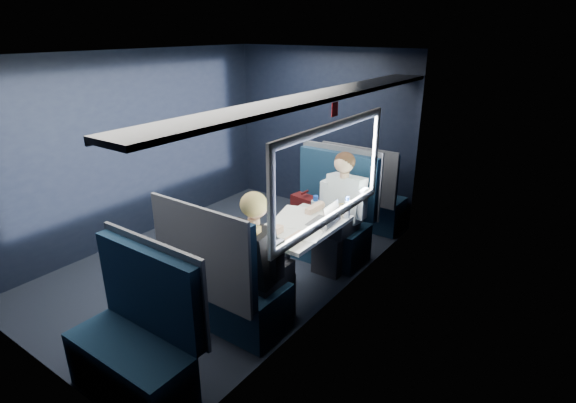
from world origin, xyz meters
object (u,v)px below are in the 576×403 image
Objects in this scene: bottle_small at (347,209)px; seat_bay_far at (225,287)px; seat_row_front at (363,199)px; cup at (346,212)px; laptop at (327,219)px; woman at (259,255)px; table at (299,232)px; seat_bay_near at (327,221)px; man at (340,206)px; seat_row_back at (138,344)px.

seat_bay_far is at bearing -110.40° from bottle_small.
cup is (0.46, -1.36, 0.38)m from seat_row_front.
woman is at bearing -99.88° from laptop.
seat_bay_near is at bearing 102.50° from table.
bottle_small is at bearing 73.01° from laptop.
cup is (0.21, 1.14, 0.06)m from woman.
man is (0.25, -1.10, 0.31)m from seat_row_front.
seat_bay_near is at bearing 99.38° from woman.
seat_bay_far reaches higher than bottle_small.
cup is at bearing 79.56° from woman.
laptop is (0.41, -0.72, 0.38)m from seat_bay_near.
man reaches higher than laptop.
cup is at bearing -42.79° from seat_bay_near.
woman is at bearing -90.00° from man.
seat_bay_near reaches higher than laptop.
woman is at bearing -100.44° from cup.
seat_row_front is 12.22× the size of cup.
seat_bay_near reaches higher than cup.
bottle_small is at bearing 77.76° from seat_row_back.
man reaches higher than seat_row_front.
man is (0.25, 2.50, 0.31)m from seat_row_back.
woman is 5.86× the size of bottle_small.
seat_bay_near is 1.09× the size of seat_row_front.
seat_row_back is (0.00, -0.92, -0.00)m from seat_bay_far.
seat_row_front is 3.59m from seat_row_back.
bottle_small is at bearing -42.88° from seat_bay_near.
laptop is (0.40, 1.95, 0.39)m from seat_row_back.
woman is at bearing 33.82° from seat_bay_far.
laptop is (0.22, 0.15, 0.14)m from table.
seat_bay_far is 2.67m from seat_row_front.
seat_bay_near reaches higher than seat_row_back.
table is 0.79× the size of seat_bay_near.
seat_row_front is 0.88× the size of woman.
laptop reaches higher than cup.
seat_row_back is at bearing -89.77° from seat_bay_near.
seat_row_back is 1.16m from woman.
seat_row_front is at bearing 103.70° from laptop.
man is 13.92× the size of cup.
woman reaches higher than seat_bay_far.
seat_bay_near reaches higher than seat_row_front.
cup is at bearing 70.64° from seat_bay_far.
man is at bearing 128.66° from cup.
seat_bay_far reaches higher than table.
seat_row_back is (0.01, -2.67, -0.01)m from seat_bay_near.
man reaches higher than seat_bay_near.
table is 0.76× the size of woman.
seat_row_front is 1.17m from man.
bottle_small is at bearing -70.82° from seat_row_front.
seat_bay_near is 1.63m from woman.
seat_bay_far is at bearing -89.64° from seat_bay_near.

